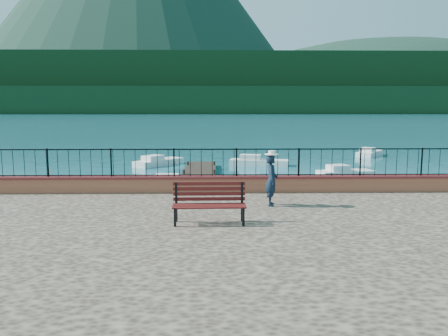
{
  "coord_description": "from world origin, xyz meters",
  "views": [
    {
      "loc": [
        -1.08,
        -11.53,
        4.17
      ],
      "look_at": [
        -0.78,
        2.0,
        2.3
      ],
      "focal_mm": 35.0,
      "sensor_mm": 36.0,
      "label": 1
    }
  ],
  "objects_px": {
    "park_bench": "(209,212)",
    "boat_2": "(346,171)",
    "boat_4": "(259,160)",
    "boat_3": "(159,160)",
    "boat_5": "(370,151)",
    "boat_1": "(357,185)",
    "boat_0": "(177,182)",
    "person": "(271,180)"
  },
  "relations": [
    {
      "from": "boat_2",
      "to": "boat_4",
      "type": "distance_m",
      "value": 7.34
    },
    {
      "from": "boat_1",
      "to": "boat_5",
      "type": "distance_m",
      "value": 17.78
    },
    {
      "from": "person",
      "to": "boat_0",
      "type": "xyz_separation_m",
      "value": [
        -3.68,
        9.12,
        -1.58
      ]
    },
    {
      "from": "boat_2",
      "to": "park_bench",
      "type": "bearing_deg",
      "value": -130.92
    },
    {
      "from": "person",
      "to": "boat_1",
      "type": "relative_size",
      "value": 0.38
    },
    {
      "from": "person",
      "to": "boat_5",
      "type": "distance_m",
      "value": 27.16
    },
    {
      "from": "boat_5",
      "to": "boat_1",
      "type": "bearing_deg",
      "value": -165.23
    },
    {
      "from": "boat_4",
      "to": "person",
      "type": "bearing_deg",
      "value": -83.32
    },
    {
      "from": "park_bench",
      "to": "boat_2",
      "type": "bearing_deg",
      "value": 60.79
    },
    {
      "from": "boat_3",
      "to": "boat_5",
      "type": "bearing_deg",
      "value": -34.39
    },
    {
      "from": "boat_0",
      "to": "boat_1",
      "type": "bearing_deg",
      "value": -8.67
    },
    {
      "from": "boat_4",
      "to": "boat_5",
      "type": "distance_m",
      "value": 11.89
    },
    {
      "from": "boat_0",
      "to": "boat_1",
      "type": "distance_m",
      "value": 9.04
    },
    {
      "from": "boat_1",
      "to": "boat_3",
      "type": "bearing_deg",
      "value": 152.69
    },
    {
      "from": "boat_2",
      "to": "boat_3",
      "type": "bearing_deg",
      "value": 141.33
    },
    {
      "from": "boat_5",
      "to": "park_bench",
      "type": "bearing_deg",
      "value": -171.02
    },
    {
      "from": "person",
      "to": "boat_4",
      "type": "xyz_separation_m",
      "value": [
        1.51,
        18.44,
        -1.58
      ]
    },
    {
      "from": "park_bench",
      "to": "boat_0",
      "type": "height_order",
      "value": "park_bench"
    },
    {
      "from": "boat_1",
      "to": "boat_3",
      "type": "relative_size",
      "value": 1.02
    },
    {
      "from": "park_bench",
      "to": "boat_5",
      "type": "bearing_deg",
      "value": 62.0
    },
    {
      "from": "person",
      "to": "boat_1",
      "type": "bearing_deg",
      "value": -26.55
    },
    {
      "from": "boat_0",
      "to": "boat_5",
      "type": "height_order",
      "value": "same"
    },
    {
      "from": "park_bench",
      "to": "boat_1",
      "type": "distance_m",
      "value": 12.3
    },
    {
      "from": "park_bench",
      "to": "boat_2",
      "type": "xyz_separation_m",
      "value": [
        8.06,
        14.84,
        -1.11
      ]
    },
    {
      "from": "boat_1",
      "to": "person",
      "type": "bearing_deg",
      "value": -106.81
    },
    {
      "from": "boat_4",
      "to": "boat_3",
      "type": "bearing_deg",
      "value": -170.52
    },
    {
      "from": "boat_5",
      "to": "boat_0",
      "type": "bearing_deg",
      "value": 170.94
    },
    {
      "from": "boat_4",
      "to": "boat_1",
      "type": "bearing_deg",
      "value": -59.03
    },
    {
      "from": "park_bench",
      "to": "person",
      "type": "relative_size",
      "value": 1.21
    },
    {
      "from": "park_bench",
      "to": "boat_1",
      "type": "xyz_separation_m",
      "value": [
        7.15,
        9.95,
        -1.11
      ]
    },
    {
      "from": "boat_3",
      "to": "boat_5",
      "type": "height_order",
      "value": "same"
    },
    {
      "from": "boat_2",
      "to": "boat_4",
      "type": "height_order",
      "value": "same"
    },
    {
      "from": "boat_0",
      "to": "boat_2",
      "type": "bearing_deg",
      "value": 19.56
    },
    {
      "from": "boat_3",
      "to": "boat_5",
      "type": "distance_m",
      "value": 18.5
    },
    {
      "from": "boat_5",
      "to": "boat_3",
      "type": "bearing_deg",
      "value": 144.33
    },
    {
      "from": "boat_3",
      "to": "boat_2",
      "type": "bearing_deg",
      "value": -78.71
    },
    {
      "from": "person",
      "to": "boat_1",
      "type": "xyz_separation_m",
      "value": [
        5.27,
        7.88,
        -1.58
      ]
    },
    {
      "from": "person",
      "to": "boat_2",
      "type": "height_order",
      "value": "person"
    },
    {
      "from": "boat_1",
      "to": "boat_2",
      "type": "bearing_deg",
      "value": 96.47
    },
    {
      "from": "boat_0",
      "to": "boat_1",
      "type": "height_order",
      "value": "same"
    },
    {
      "from": "boat_0",
      "to": "boat_2",
      "type": "height_order",
      "value": "same"
    },
    {
      "from": "boat_0",
      "to": "boat_3",
      "type": "relative_size",
      "value": 0.84
    }
  ]
}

